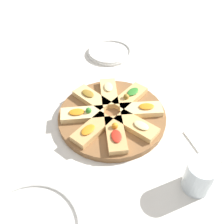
{
  "coord_description": "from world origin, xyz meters",
  "views": [
    {
      "loc": [
        -0.56,
        0.06,
        0.59
      ],
      "look_at": [
        0.0,
        0.0,
        0.03
      ],
      "focal_mm": 42.0,
      "sensor_mm": 36.0,
      "label": 1
    }
  ],
  "objects_px": {
    "plate_right": "(110,52)",
    "napkin_stack": "(212,143)",
    "serving_board": "(112,116)",
    "water_glass": "(199,176)"
  },
  "relations": [
    {
      "from": "serving_board",
      "to": "plate_right",
      "type": "distance_m",
      "value": 0.37
    },
    {
      "from": "water_glass",
      "to": "napkin_stack",
      "type": "bearing_deg",
      "value": -36.9
    },
    {
      "from": "serving_board",
      "to": "napkin_stack",
      "type": "distance_m",
      "value": 0.3
    },
    {
      "from": "water_glass",
      "to": "plate_right",
      "type": "bearing_deg",
      "value": 13.26
    },
    {
      "from": "plate_right",
      "to": "napkin_stack",
      "type": "xyz_separation_m",
      "value": [
        -0.5,
        -0.24,
        -0.0
      ]
    },
    {
      "from": "plate_right",
      "to": "water_glass",
      "type": "height_order",
      "value": "water_glass"
    },
    {
      "from": "serving_board",
      "to": "water_glass",
      "type": "relative_size",
      "value": 3.76
    },
    {
      "from": "plate_right",
      "to": "napkin_stack",
      "type": "bearing_deg",
      "value": -154.41
    },
    {
      "from": "plate_right",
      "to": "napkin_stack",
      "type": "relative_size",
      "value": 1.42
    },
    {
      "from": "napkin_stack",
      "to": "serving_board",
      "type": "bearing_deg",
      "value": 64.25
    }
  ]
}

